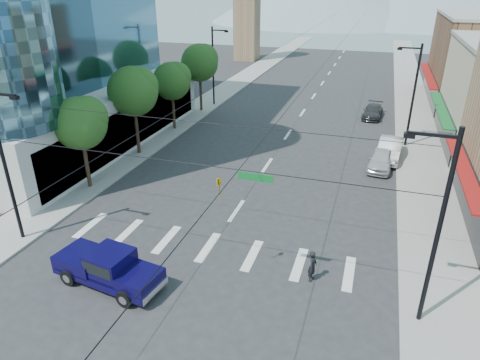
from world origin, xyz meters
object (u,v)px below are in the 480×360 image
Objects in this scene: parked_car_mid at (390,149)px; pickup_truck at (108,267)px; pedestrian at (313,266)px; parked_car_near at (381,160)px; parked_car_far at (373,111)px.

pickup_truck is at bearing -115.91° from parked_car_mid.
pedestrian reaches higher than parked_car_near.
parked_car_far is (11.28, 33.43, -0.32)m from pickup_truck.
parked_car_near is 0.94× the size of parked_car_far.
parked_car_near is 14.43m from parked_car_far.
parked_car_mid is at bearing 80.47° from parked_car_near.
pedestrian is 30.12m from parked_car_far.
pedestrian is at bearing -95.37° from parked_car_near.
pickup_truck is at bearing -117.94° from parked_car_near.
parked_car_near is at bearing -80.80° from parked_car_far.
parked_car_mid is 1.11× the size of parked_car_far.
pickup_truck reaches higher than pedestrian.
pickup_truck is 3.51× the size of pedestrian.
parked_car_near is at bearing 65.36° from pickup_truck.
parked_car_mid is (13.08, 21.45, -0.14)m from pickup_truck.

